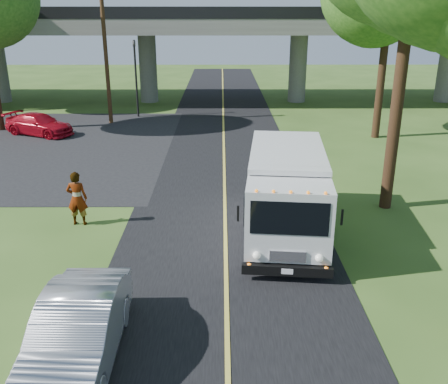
{
  "coord_description": "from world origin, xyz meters",
  "views": [
    {
      "loc": [
        -0.12,
        -8.87,
        7.26
      ],
      "look_at": [
        -0.05,
        6.36,
        1.6
      ],
      "focal_mm": 40.0,
      "sensor_mm": 36.0,
      "label": 1
    }
  ],
  "objects_px": {
    "traffic_signal": "(136,70)",
    "silver_sedan": "(77,334)",
    "red_sedan": "(39,124)",
    "pedestrian": "(77,198)",
    "utility_pole": "(106,52)",
    "step_van": "(286,191)"
  },
  "relations": [
    {
      "from": "utility_pole",
      "to": "pedestrian",
      "type": "height_order",
      "value": "utility_pole"
    },
    {
      "from": "traffic_signal",
      "to": "step_van",
      "type": "height_order",
      "value": "traffic_signal"
    },
    {
      "from": "traffic_signal",
      "to": "silver_sedan",
      "type": "bearing_deg",
      "value": -83.85
    },
    {
      "from": "utility_pole",
      "to": "silver_sedan",
      "type": "bearing_deg",
      "value": -79.84
    },
    {
      "from": "red_sedan",
      "to": "silver_sedan",
      "type": "bearing_deg",
      "value": -134.78
    },
    {
      "from": "red_sedan",
      "to": "pedestrian",
      "type": "distance_m",
      "value": 14.56
    },
    {
      "from": "step_van",
      "to": "red_sedan",
      "type": "relative_size",
      "value": 1.59
    },
    {
      "from": "silver_sedan",
      "to": "step_van",
      "type": "bearing_deg",
      "value": 50.94
    },
    {
      "from": "red_sedan",
      "to": "silver_sedan",
      "type": "distance_m",
      "value": 22.17
    },
    {
      "from": "utility_pole",
      "to": "silver_sedan",
      "type": "height_order",
      "value": "utility_pole"
    },
    {
      "from": "utility_pole",
      "to": "red_sedan",
      "type": "distance_m",
      "value": 6.29
    },
    {
      "from": "traffic_signal",
      "to": "utility_pole",
      "type": "xyz_separation_m",
      "value": [
        -1.5,
        -2.0,
        1.4
      ]
    },
    {
      "from": "traffic_signal",
      "to": "silver_sedan",
      "type": "xyz_separation_m",
      "value": [
        2.8,
        -26.0,
        -2.44
      ]
    },
    {
      "from": "red_sedan",
      "to": "pedestrian",
      "type": "relative_size",
      "value": 2.24
    },
    {
      "from": "traffic_signal",
      "to": "step_van",
      "type": "relative_size",
      "value": 0.75
    },
    {
      "from": "step_van",
      "to": "red_sedan",
      "type": "xyz_separation_m",
      "value": [
        -13.14,
        14.1,
        -0.9
      ]
    },
    {
      "from": "red_sedan",
      "to": "silver_sedan",
      "type": "height_order",
      "value": "silver_sedan"
    },
    {
      "from": "utility_pole",
      "to": "red_sedan",
      "type": "height_order",
      "value": "utility_pole"
    },
    {
      "from": "utility_pole",
      "to": "red_sedan",
      "type": "bearing_deg",
      "value": -137.72
    },
    {
      "from": "traffic_signal",
      "to": "pedestrian",
      "type": "relative_size",
      "value": 2.66
    },
    {
      "from": "red_sedan",
      "to": "pedestrian",
      "type": "xyz_separation_m",
      "value": [
        5.93,
        -13.3,
        0.34
      ]
    },
    {
      "from": "utility_pole",
      "to": "pedestrian",
      "type": "xyz_separation_m",
      "value": [
        2.31,
        -16.59,
        -3.62
      ]
    }
  ]
}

